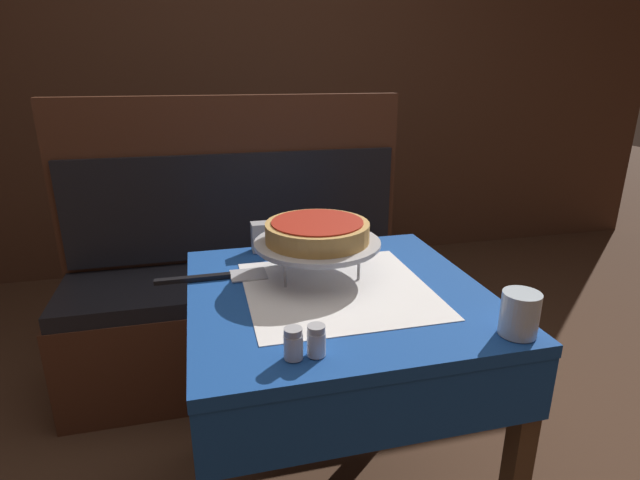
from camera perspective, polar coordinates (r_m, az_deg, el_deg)
The scene contains 12 objects.
dining_table_front at distance 1.34m, azimuth 1.96°, elevation -9.93°, with size 0.75×0.75×0.73m.
dining_table_rear at distance 2.86m, azimuth -1.63°, elevation 5.81°, with size 0.70×0.70×0.72m.
booth_bench at distance 2.15m, azimuth -8.75°, elevation -6.68°, with size 1.43×0.47×1.16m.
back_wall_panel at distance 3.27m, azimuth -8.61°, elevation 17.70°, with size 6.00×0.04×2.40m, color #4C2D1E.
pizza_pan_stand at distance 1.34m, azimuth -0.31°, elevation -0.50°, with size 0.34×0.34×0.10m.
deep_dish_pizza at distance 1.33m, azimuth -0.31°, elevation 1.02°, with size 0.28×0.28×0.06m.
pizza_server at distance 1.38m, azimuth -11.85°, elevation -4.16°, with size 0.30×0.08×0.01m.
water_glass_near at distance 1.14m, azimuth 21.86°, elevation -7.82°, with size 0.08×0.08×0.10m.
salt_shaker at distance 0.99m, azimuth -3.07°, elevation -11.72°, with size 0.04×0.04×0.06m.
pepper_shaker at distance 1.00m, azimuth -0.42°, elevation -11.41°, with size 0.04×0.04×0.06m.
napkin_holder at distance 1.55m, azimuth -5.99°, elevation 0.42°, with size 0.10×0.05×0.09m.
condiment_caddy at distance 2.93m, azimuth -0.73°, elevation 9.27°, with size 0.13×0.13×0.17m.
Camera 1 is at (-0.33, -1.13, 1.26)m, focal length 28.00 mm.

